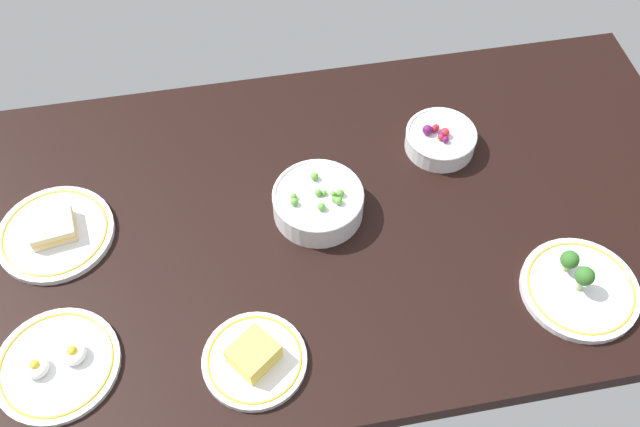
{
  "coord_description": "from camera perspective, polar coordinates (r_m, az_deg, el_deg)",
  "views": [
    {
      "loc": [
        -14.57,
        -79.08,
        117.82
      ],
      "look_at": [
        0.0,
        0.0,
        6.0
      ],
      "focal_mm": 39.88,
      "sensor_mm": 36.0,
      "label": 1
    }
  ],
  "objects": [
    {
      "name": "dining_table",
      "position": [
        1.41,
        0.0,
        -0.95
      ],
      "size": [
        159.22,
        83.25,
        4.0
      ],
      "primitive_type": "cube",
      "color": "black",
      "rests_on": "ground"
    },
    {
      "name": "bowl_peas",
      "position": [
        1.38,
        -0.31,
        0.9
      ],
      "size": [
        17.8,
        17.8,
        6.97
      ],
      "color": "silver",
      "rests_on": "dining_table"
    },
    {
      "name": "plate_cheese",
      "position": [
        1.24,
        -5.3,
        -11.5
      ],
      "size": [
        18.03,
        18.03,
        5.23
      ],
      "color": "silver",
      "rests_on": "dining_table"
    },
    {
      "name": "plate_sandwich",
      "position": [
        1.45,
        -20.51,
        -1.41
      ],
      "size": [
        22.36,
        22.36,
        4.44
      ],
      "color": "silver",
      "rests_on": "dining_table"
    },
    {
      "name": "plate_broccoli",
      "position": [
        1.38,
        20.1,
        -5.54
      ],
      "size": [
        21.52,
        21.52,
        7.4
      ],
      "color": "silver",
      "rests_on": "dining_table"
    },
    {
      "name": "plate_eggs",
      "position": [
        1.31,
        -20.38,
        -11.26
      ],
      "size": [
        21.49,
        21.49,
        4.19
      ],
      "color": "silver",
      "rests_on": "dining_table"
    },
    {
      "name": "bowl_berries",
      "position": [
        1.51,
        9.64,
        5.92
      ],
      "size": [
        14.83,
        14.83,
        6.31
      ],
      "color": "silver",
      "rests_on": "dining_table"
    }
  ]
}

